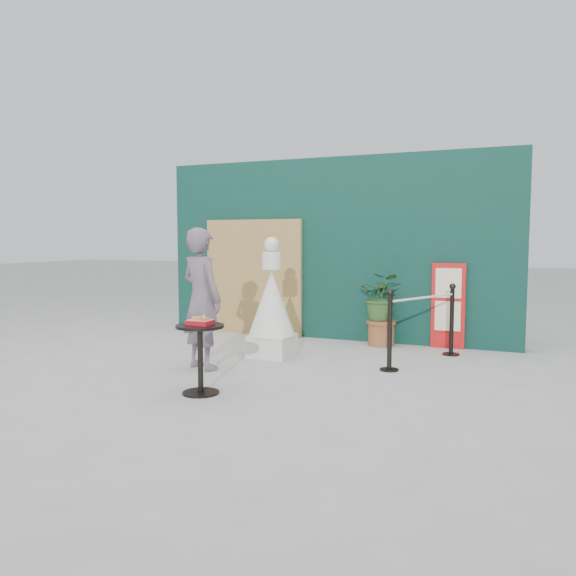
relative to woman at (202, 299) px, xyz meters
name	(u,v)px	position (x,y,z in m)	size (l,w,h in m)	color
ground	(248,380)	(0.82, -0.32, -0.90)	(60.00, 60.00, 0.00)	#ADAAA5
back_wall	(334,249)	(0.82, 2.83, 0.60)	(6.00, 0.30, 3.00)	#0A3029
bamboo_fence	(253,277)	(-0.58, 2.62, 0.10)	(1.80, 0.08, 2.00)	tan
woman	(202,299)	(0.00, 0.00, 0.00)	(0.66, 0.43, 1.81)	slate
menu_board	(448,306)	(2.72, 2.63, -0.25)	(0.50, 0.07, 1.30)	red
statue	(272,308)	(0.51, 1.04, -0.21)	(0.66, 0.66, 1.69)	white
cafe_table	(200,348)	(0.61, -1.02, -0.41)	(0.52, 0.52, 0.75)	black
food_basket	(200,321)	(0.61, -1.02, -0.12)	(0.26, 0.19, 0.11)	#B2131E
planter	(382,303)	(1.74, 2.45, -0.24)	(0.67, 0.58, 1.14)	brown
stanchion_barrier	(423,326)	(2.54, 1.49, -0.41)	(0.84, 1.54, 1.03)	black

